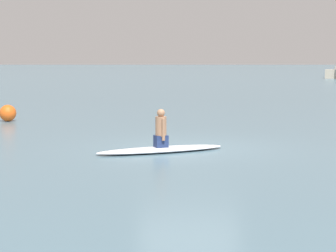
# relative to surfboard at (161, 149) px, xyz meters

# --- Properties ---
(ground_plane) EXTENTS (400.00, 400.00, 0.00)m
(ground_plane) POSITION_rel_surfboard_xyz_m (-0.69, -0.62, -0.06)
(ground_plane) COLOR slate
(surfboard) EXTENTS (3.19, 1.89, 0.12)m
(surfboard) POSITION_rel_surfboard_xyz_m (0.00, 0.00, 0.00)
(surfboard) COLOR white
(surfboard) RESTS_ON ground
(person_paddler) EXTENTS (0.37, 0.39, 0.90)m
(person_paddler) POSITION_rel_surfboard_xyz_m (0.00, -0.00, 0.47)
(person_paddler) COLOR navy
(person_paddler) RESTS_ON surfboard
(buoy_marker) EXTENTS (0.59, 0.59, 0.59)m
(buoy_marker) POSITION_rel_surfboard_xyz_m (5.52, -6.92, 0.23)
(buoy_marker) COLOR #E55919
(buoy_marker) RESTS_ON ground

